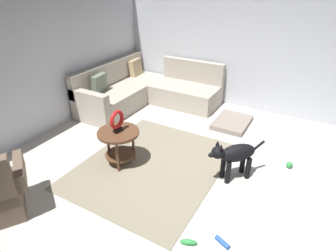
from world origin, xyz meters
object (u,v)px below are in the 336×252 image
Objects in this scene: sectional_couch at (146,91)px; dog_toy_ball at (289,165)px; dog_bed_mat at (232,122)px; dog_toy_rope at (222,242)px; dog_toy_bone at (188,242)px; side_table at (119,139)px; dog at (234,155)px; torus_sculpture at (117,121)px.

sectional_couch is 3.23m from dog_toy_ball.
dog_bed_mat reaches higher than dog_toy_rope.
dog_toy_rope is 0.36m from dog_toy_bone.
dog_toy_ball is at bearing -12.77° from dog_toy_rope.
side_table is (-2.01, -0.87, 0.13)m from sectional_couch.
dog is at bearing 13.45° from dog_toy_rope.
dog_bed_mat is at bearing 16.15° from dog_toy_rope.
torus_sculpture is 0.49× the size of dog.
dog reaches higher than side_table.
torus_sculpture reaches higher than dog_toy_ball.
dog_bed_mat is at bearing 9.15° from dog_toy_bone.
dog is at bearing 134.03° from dog_toy_ball.
torus_sculpture is at bearing 151.93° from dog_bed_mat.
sectional_couch reaches higher than dog_toy_bone.
dog_toy_ball is at bearing -63.37° from torus_sculpture.
torus_sculpture is at bearing 70.95° from dog_toy_rope.
torus_sculpture is 0.41× the size of dog_bed_mat.
dog_toy_bone is (-0.18, 0.31, 0.00)m from dog_toy_rope.
sectional_couch is 2.23m from torus_sculpture.
sectional_couch reaches higher than dog.
dog_toy_ball is (-0.89, -1.16, 0.00)m from dog_bed_mat.
sectional_couch is at bearing 89.84° from dog_bed_mat.
dog_bed_mat is 1.20× the size of dog.
torus_sculpture is 2.05m from dog_toy_rope.
dog reaches higher than dog_toy_bone.
torus_sculpture is 2.36m from dog_bed_mat.
sectional_couch is at bearing 45.71° from dog_toy_rope.
dog is (0.48, -1.56, -0.04)m from side_table.
side_table is at bearing -156.44° from sectional_couch.
dog_toy_ball is (1.12, -2.22, -0.37)m from side_table.
side_table is 1.64m from dog.
sectional_couch is at bearing 9.59° from dog.
sectional_couch is at bearing 40.36° from dog_toy_bone.
dog is 7.17× the size of dog_toy_ball.
torus_sculpture reaches higher than side_table.
torus_sculpture is at bearing 116.63° from dog_toy_ball.
torus_sculpture is (0.00, -0.00, 0.29)m from side_table.
dog_bed_mat is (-0.01, -1.94, -0.24)m from sectional_couch.
dog is 0.98m from dog_toy_ball.
side_table is at bearing 58.63° from dog.
side_table is 1.97m from dog_toy_rope.
dog_bed_mat is 1.46m from dog_toy_ball.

